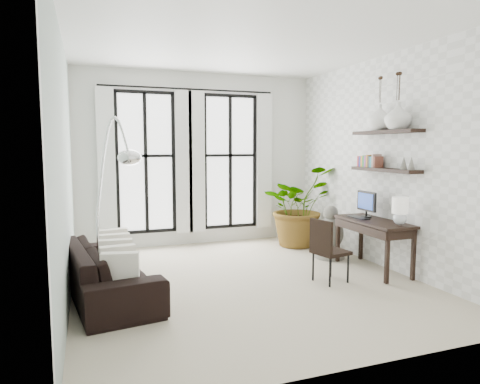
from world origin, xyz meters
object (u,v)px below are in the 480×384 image
sofa (108,270)px  desk_chair (326,247)px  desk (375,224)px  plant (298,206)px  arc_lamp (114,169)px  buddha (330,236)px

sofa → desk_chair: size_ratio=2.53×
desk → desk_chair: (-0.94, -0.21, -0.22)m
plant → arc_lamp: arc_lamp is taller
buddha → arc_lamp: bearing=-171.2°
sofa → desk_chair: (2.80, -0.46, 0.17)m
plant → arc_lamp: (-3.36, -1.55, 0.82)m
desk → arc_lamp: 3.75m
desk_chair → desk: bearing=0.5°
desk_chair → plant: bearing=60.6°
desk → arc_lamp: size_ratio=0.58×
sofa → buddha: 3.61m
desk → plant: bearing=98.3°
sofa → buddha: buddha is taller
plant → buddha: bearing=-85.5°
desk → arc_lamp: arc_lamp is taller
arc_lamp → buddha: (3.44, 0.53, -1.20)m
sofa → buddha: (3.55, 0.66, 0.05)m
sofa → arc_lamp: size_ratio=1.00×
buddha → sofa: bearing=-169.5°
sofa → plant: plant is taller
desk_chair → buddha: 1.35m
desk_chair → arc_lamp: bearing=155.7°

